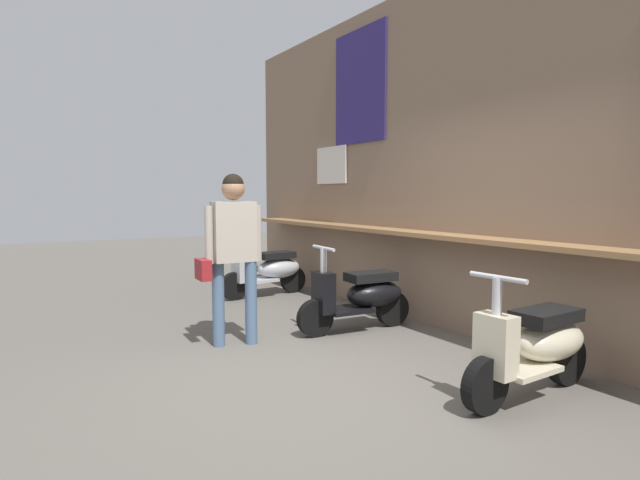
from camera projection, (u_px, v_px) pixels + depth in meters
ground_plane at (336, 378)px, 4.31m from camera, size 29.37×29.37×0.00m
market_stall_facade at (505, 151)px, 5.19m from camera, size 10.49×0.61×3.92m
scooter_silver at (269, 270)px, 7.79m from camera, size 0.49×1.40×0.97m
scooter_black at (362, 296)px, 5.80m from camera, size 0.50×1.40×0.97m
scooter_cream at (536, 345)px, 3.91m from camera, size 0.46×1.40×0.97m
shopper_with_handbag at (232, 241)px, 5.16m from camera, size 0.26×0.67×1.72m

